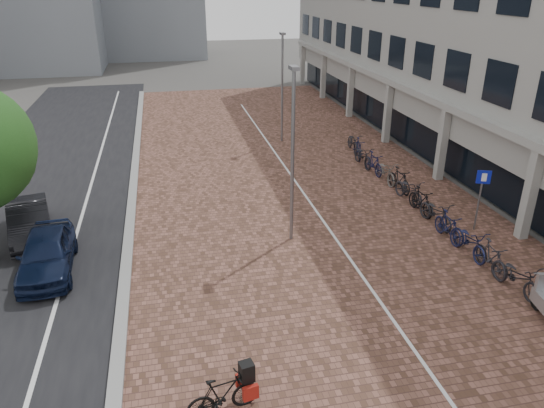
# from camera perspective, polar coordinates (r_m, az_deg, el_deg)

# --- Properties ---
(ground) EXTENTS (140.00, 140.00, 0.00)m
(ground) POSITION_cam_1_polar(r_m,az_deg,el_deg) (13.73, 5.48, -15.09)
(ground) COLOR #474442
(ground) RESTS_ON ground
(plaza_brick) EXTENTS (14.50, 42.00, 0.04)m
(plaza_brick) POSITION_cam_1_polar(r_m,az_deg,el_deg) (24.34, 1.62, 3.25)
(plaza_brick) COLOR brown
(plaza_brick) RESTS_ON ground
(street_asphalt) EXTENTS (8.00, 50.00, 0.03)m
(street_asphalt) POSITION_cam_1_polar(r_m,az_deg,el_deg) (24.35, -24.41, 1.01)
(street_asphalt) COLOR black
(street_asphalt) RESTS_ON ground
(curb) EXTENTS (0.35, 42.00, 0.14)m
(curb) POSITION_cam_1_polar(r_m,az_deg,el_deg) (23.75, -15.27, 1.99)
(curb) COLOR gray
(curb) RESTS_ON ground
(lane_line) EXTENTS (0.12, 44.00, 0.00)m
(lane_line) POSITION_cam_1_polar(r_m,az_deg,el_deg) (23.97, -19.78, 1.48)
(lane_line) COLOR white
(lane_line) RESTS_ON street_asphalt
(parking_line) EXTENTS (0.10, 30.00, 0.00)m
(parking_line) POSITION_cam_1_polar(r_m,az_deg,el_deg) (24.38, 2.08, 3.34)
(parking_line) COLOR white
(parking_line) RESTS_ON plaza_brick
(car_navy) EXTENTS (1.80, 4.01, 1.34)m
(car_navy) POSITION_cam_1_polar(r_m,az_deg,el_deg) (17.68, -23.94, -5.03)
(car_navy) COLOR black
(car_navy) RESTS_ON ground
(car_dark) EXTENTS (2.22, 4.11, 1.29)m
(car_dark) POSITION_cam_1_polar(r_m,az_deg,el_deg) (20.28, -25.56, -1.70)
(car_dark) COLOR black
(car_dark) RESTS_ON ground
(hero_bike) EXTENTS (1.71, 0.79, 1.16)m
(hero_bike) POSITION_cam_1_polar(r_m,az_deg,el_deg) (11.62, -5.52, -20.47)
(hero_bike) COLOR black
(hero_bike) RESTS_ON ground
(parking_sign) EXTENTS (0.48, 0.21, 2.38)m
(parking_sign) POSITION_cam_1_polar(r_m,az_deg,el_deg) (19.87, 22.37, 1.36)
(parking_sign) COLOR slate
(parking_sign) RESTS_ON ground
(lamp_near) EXTENTS (0.12, 0.12, 6.06)m
(lamp_near) POSITION_cam_1_polar(r_m,az_deg,el_deg) (17.22, 2.30, 4.99)
(lamp_near) COLOR slate
(lamp_near) RESTS_ON ground
(lamp_far) EXTENTS (0.12, 0.12, 5.93)m
(lamp_far) POSITION_cam_1_polar(r_m,az_deg,el_deg) (28.86, 1.14, 12.68)
(lamp_far) COLOR slate
(lamp_far) RESTS_ON ground
(bike_row) EXTENTS (1.18, 15.84, 1.05)m
(bike_row) POSITION_cam_1_polar(r_m,az_deg,el_deg) (22.00, 15.03, 1.51)
(bike_row) COLOR black
(bike_row) RESTS_ON ground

